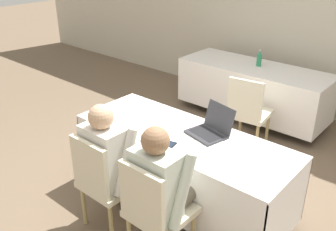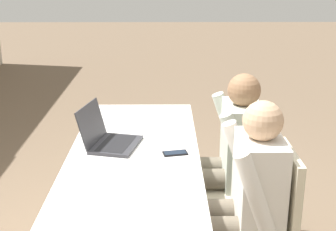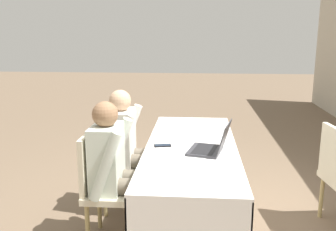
% 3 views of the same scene
% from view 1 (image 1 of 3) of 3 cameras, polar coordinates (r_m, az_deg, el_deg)
% --- Properties ---
extents(ground_plane, '(24.00, 24.00, 0.00)m').
position_cam_1_polar(ground_plane, '(3.68, 2.05, -13.00)').
color(ground_plane, brown).
extents(wall_back, '(12.00, 0.06, 2.70)m').
position_cam_1_polar(wall_back, '(5.47, 21.73, 13.84)').
color(wall_back, beige).
rests_on(wall_back, ground_plane).
extents(conference_table_near, '(2.03, 0.75, 0.74)m').
position_cam_1_polar(conference_table_near, '(3.36, 2.19, -5.49)').
color(conference_table_near, white).
rests_on(conference_table_near, ground_plane).
extents(conference_table_far, '(2.03, 0.75, 0.74)m').
position_cam_1_polar(conference_table_far, '(5.21, 12.95, 5.43)').
color(conference_table_far, white).
rests_on(conference_table_far, ground_plane).
extents(laptop, '(0.39, 0.37, 0.25)m').
position_cam_1_polar(laptop, '(3.27, 6.43, -2.09)').
color(laptop, '#333338').
rests_on(laptop, conference_table_near).
extents(cell_phone, '(0.10, 0.15, 0.01)m').
position_cam_1_polar(cell_phone, '(3.08, 0.24, -4.63)').
color(cell_phone, black).
rests_on(cell_phone, conference_table_near).
extents(paper_beside_laptop, '(0.21, 0.30, 0.00)m').
position_cam_1_polar(paper_beside_laptop, '(3.12, 5.70, -4.52)').
color(paper_beside_laptop, white).
rests_on(paper_beside_laptop, conference_table_near).
extents(paper_centre_table, '(0.32, 0.36, 0.00)m').
position_cam_1_polar(paper_centre_table, '(3.81, -6.79, 1.27)').
color(paper_centre_table, white).
rests_on(paper_centre_table, conference_table_near).
extents(water_bottle, '(0.07, 0.07, 0.22)m').
position_cam_1_polar(water_bottle, '(5.15, 13.73, 8.39)').
color(water_bottle, '#288456').
rests_on(water_bottle, conference_table_far).
extents(chair_near_left, '(0.44, 0.44, 0.90)m').
position_cam_1_polar(chair_near_left, '(3.17, -9.79, -9.60)').
color(chair_near_left, tan).
rests_on(chair_near_left, ground_plane).
extents(chair_near_right, '(0.44, 0.44, 0.90)m').
position_cam_1_polar(chair_near_right, '(2.83, -2.14, -14.05)').
color(chair_near_right, tan).
rests_on(chair_near_right, ground_plane).
extents(chair_far_spare, '(0.49, 0.49, 0.90)m').
position_cam_1_polar(chair_far_spare, '(4.41, 12.08, 0.83)').
color(chair_far_spare, tan).
rests_on(chair_far_spare, ground_plane).
extents(person_checkered_shirt, '(0.50, 0.52, 1.16)m').
position_cam_1_polar(person_checkered_shirt, '(3.13, -8.57, -6.42)').
color(person_checkered_shirt, '#665B4C').
rests_on(person_checkered_shirt, ground_plane).
extents(person_white_shirt, '(0.50, 0.52, 1.16)m').
position_cam_1_polar(person_white_shirt, '(2.79, -0.74, -10.50)').
color(person_white_shirt, '#665B4C').
rests_on(person_white_shirt, ground_plane).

